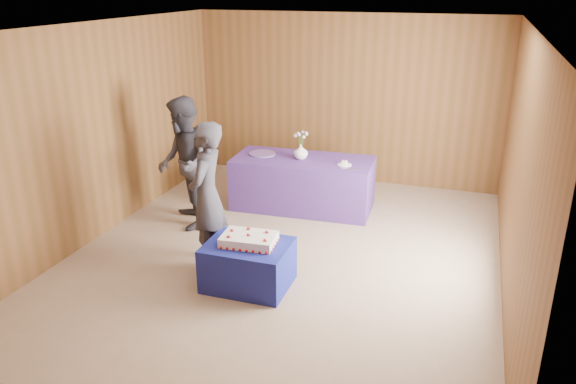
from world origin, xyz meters
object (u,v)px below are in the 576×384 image
at_px(cake_table, 248,265).
at_px(guest_right, 184,164).
at_px(serving_table, 303,183).
at_px(guest_left, 207,196).
at_px(vase, 301,152).
at_px(sheet_cake, 249,239).

relative_size(cake_table, guest_right, 0.51).
bearing_deg(serving_table, cake_table, -90.14).
height_order(serving_table, guest_left, guest_left).
bearing_deg(vase, guest_left, -103.67).
relative_size(cake_table, serving_table, 0.45).
distance_m(cake_table, sheet_cake, 0.30).
height_order(cake_table, serving_table, serving_table).
bearing_deg(sheet_cake, guest_right, 134.59).
height_order(cake_table, guest_right, guest_right).
xyz_separation_m(serving_table, guest_right, (-1.30, -1.12, 0.51)).
relative_size(cake_table, sheet_cake, 1.43).
distance_m(cake_table, guest_left, 0.94).
height_order(vase, guest_left, guest_left).
bearing_deg(cake_table, guest_right, 138.33).
xyz_separation_m(cake_table, guest_left, (-0.63, 0.34, 0.61)).
bearing_deg(cake_table, vase, 93.19).
relative_size(serving_table, guest_left, 1.16).
distance_m(vase, guest_left, 2.08).
bearing_deg(vase, guest_right, -138.82).
xyz_separation_m(guest_left, guest_right, (-0.78, 0.91, 0.03)).
bearing_deg(guest_left, cake_table, 53.88).
height_order(serving_table, guest_right, guest_right).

